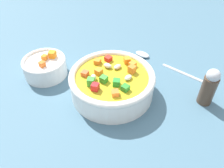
{
  "coord_description": "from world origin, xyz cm",
  "views": [
    {
      "loc": [
        34.99,
        -11.34,
        36.0
      ],
      "look_at": [
        0.0,
        0.0,
        2.74
      ],
      "focal_mm": 36.9,
      "sensor_mm": 36.0,
      "label": 1
    }
  ],
  "objects_px": {
    "soup_bowl_main": "(112,83)",
    "pepper_shaker": "(209,87)",
    "spoon": "(159,62)",
    "side_bowl_small": "(45,66)"
  },
  "relations": [
    {
      "from": "soup_bowl_main",
      "to": "spoon",
      "type": "xyz_separation_m",
      "value": [
        -0.07,
        0.15,
        -0.03
      ]
    },
    {
      "from": "side_bowl_small",
      "to": "soup_bowl_main",
      "type": "bearing_deg",
      "value": 49.3
    },
    {
      "from": "soup_bowl_main",
      "to": "side_bowl_small",
      "type": "xyz_separation_m",
      "value": [
        -0.11,
        -0.13,
        -0.01
      ]
    },
    {
      "from": "spoon",
      "to": "pepper_shaker",
      "type": "relative_size",
      "value": 2.05
    },
    {
      "from": "soup_bowl_main",
      "to": "pepper_shaker",
      "type": "height_order",
      "value": "pepper_shaker"
    },
    {
      "from": "soup_bowl_main",
      "to": "pepper_shaker",
      "type": "relative_size",
      "value": 2.11
    },
    {
      "from": "side_bowl_small",
      "to": "pepper_shaker",
      "type": "relative_size",
      "value": 1.19
    },
    {
      "from": "side_bowl_small",
      "to": "pepper_shaker",
      "type": "height_order",
      "value": "pepper_shaker"
    },
    {
      "from": "spoon",
      "to": "pepper_shaker",
      "type": "bearing_deg",
      "value": 157.36
    },
    {
      "from": "soup_bowl_main",
      "to": "spoon",
      "type": "distance_m",
      "value": 0.17
    }
  ]
}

